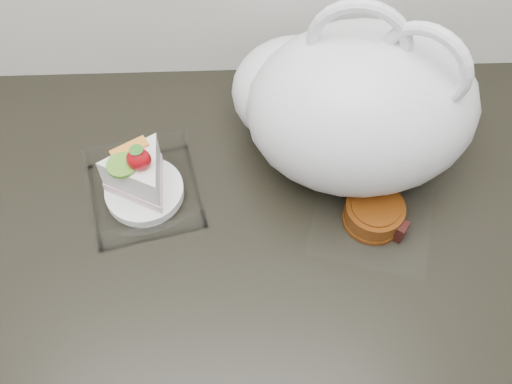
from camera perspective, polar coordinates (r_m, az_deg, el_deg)
name	(u,v)px	position (r m, az deg, el deg)	size (l,w,h in m)	color
counter	(189,327)	(1.27, -6.73, -13.26)	(2.04, 0.64, 0.90)	black
cake_tray	(142,183)	(0.86, -11.30, 0.84)	(0.19, 0.19, 0.13)	white
mooncake_wrap	(374,215)	(0.85, 11.75, -2.26)	(0.21, 0.20, 0.04)	white
plastic_bag	(348,104)	(0.84, 9.17, 8.64)	(0.41, 0.37, 0.30)	white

